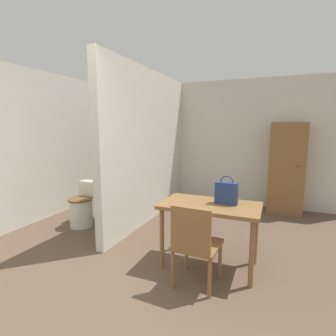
{
  "coord_description": "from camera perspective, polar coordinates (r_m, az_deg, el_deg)",
  "views": [
    {
      "loc": [
        1.39,
        -1.31,
        1.57
      ],
      "look_at": [
        -0.08,
        2.21,
        0.98
      ],
      "focal_mm": 28.0,
      "sensor_mm": 36.0,
      "label": 1
    }
  ],
  "objects": [
    {
      "name": "wall_back",
      "position": [
        5.66,
        8.44,
        5.51
      ],
      "size": [
        5.54,
        0.12,
        2.5
      ],
      "color": "beige",
      "rests_on": "ground_plane"
    },
    {
      "name": "wall_left",
      "position": [
        5.02,
        -25.26,
        4.34
      ],
      "size": [
        0.12,
        5.1,
        2.5
      ],
      "color": "beige",
      "rests_on": "ground_plane"
    },
    {
      "name": "partition_wall",
      "position": [
        4.47,
        -4.06,
        4.7
      ],
      "size": [
        0.12,
        2.87,
        2.5
      ],
      "color": "beige",
      "rests_on": "ground_plane"
    },
    {
      "name": "dining_table",
      "position": [
        2.99,
        9.15,
        -9.48
      ],
      "size": [
        1.08,
        0.61,
        0.73
      ],
      "color": "brown",
      "rests_on": "ground_plane"
    },
    {
      "name": "wooden_chair",
      "position": [
        2.67,
        5.89,
        -15.88
      ],
      "size": [
        0.46,
        0.46,
        0.85
      ],
      "rotation": [
        0.0,
        0.0,
        -0.05
      ],
      "color": "brown",
      "rests_on": "ground_plane"
    },
    {
      "name": "toilet",
      "position": [
        4.48,
        -18.01,
        -8.1
      ],
      "size": [
        0.38,
        0.53,
        0.69
      ],
      "color": "silver",
      "rests_on": "ground_plane"
    },
    {
      "name": "handbag",
      "position": [
        2.97,
        12.6,
        -5.28
      ],
      "size": [
        0.24,
        0.1,
        0.32
      ],
      "color": "navy",
      "rests_on": "dining_table"
    },
    {
      "name": "wooden_cabinet",
      "position": [
        5.24,
        24.38,
        -0.08
      ],
      "size": [
        0.6,
        0.45,
        1.66
      ],
      "color": "brown",
      "rests_on": "ground_plane"
    }
  ]
}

